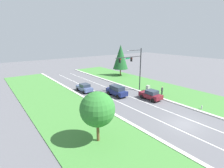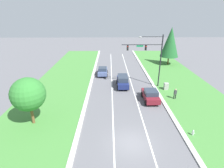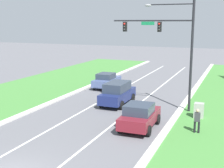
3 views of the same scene
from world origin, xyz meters
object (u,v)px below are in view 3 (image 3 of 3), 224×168
(navy_suv, at_px, (118,93))
(pedestrian, at_px, (197,120))
(burgundy_sedan, at_px, (140,116))
(slate_blue_sedan, at_px, (107,80))
(utility_cabinet, at_px, (199,111))
(traffic_signal_mast, at_px, (170,40))

(navy_suv, xyz_separation_m, pedestrian, (7.50, -4.98, -0.10))
(navy_suv, bearing_deg, burgundy_sedan, -55.16)
(slate_blue_sedan, xyz_separation_m, utility_cabinet, (10.94, -7.81, -0.22))
(traffic_signal_mast, bearing_deg, slate_blue_sedan, 142.64)
(burgundy_sedan, xyz_separation_m, pedestrian, (3.78, 0.41, 0.04))
(navy_suv, height_order, burgundy_sedan, navy_suv)
(navy_suv, bearing_deg, pedestrian, -33.36)
(slate_blue_sedan, distance_m, utility_cabinet, 13.44)
(slate_blue_sedan, bearing_deg, pedestrian, -45.36)
(traffic_signal_mast, relative_size, pedestrian, 5.28)
(traffic_signal_mast, bearing_deg, navy_suv, 179.63)
(traffic_signal_mast, xyz_separation_m, navy_suv, (-4.50, 0.03, -4.79))
(utility_cabinet, bearing_deg, slate_blue_sedan, 144.48)
(traffic_signal_mast, distance_m, slate_blue_sedan, 11.51)
(utility_cabinet, relative_size, pedestrian, 0.72)
(navy_suv, bearing_deg, utility_cabinet, -11.96)
(navy_suv, height_order, utility_cabinet, navy_suv)
(traffic_signal_mast, distance_m, pedestrian, 7.58)
(traffic_signal_mast, xyz_separation_m, slate_blue_sedan, (-8.23, 6.29, -5.00))
(navy_suv, distance_m, burgundy_sedan, 6.55)
(navy_suv, relative_size, slate_blue_sedan, 1.08)
(burgundy_sedan, bearing_deg, traffic_signal_mast, 80.71)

